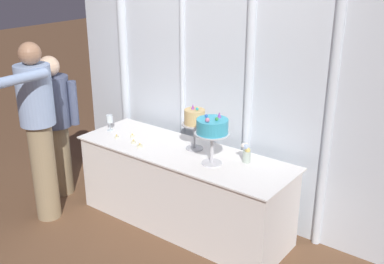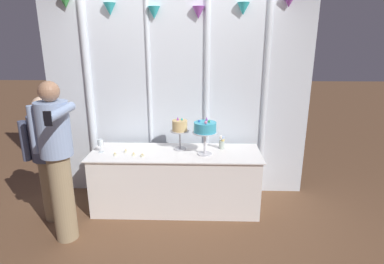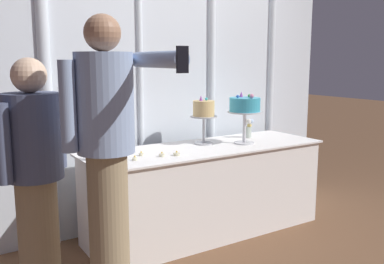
% 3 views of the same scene
% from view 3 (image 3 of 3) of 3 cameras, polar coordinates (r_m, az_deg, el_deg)
% --- Properties ---
extents(ground_plane, '(24.00, 24.00, 0.00)m').
position_cam_3_polar(ground_plane, '(3.67, 2.70, -13.62)').
color(ground_plane, brown).
extents(draped_curtain, '(3.40, 0.16, 2.85)m').
position_cam_3_polar(draped_curtain, '(3.86, -2.46, 9.81)').
color(draped_curtain, silver).
rests_on(draped_curtain, ground_plane).
extents(cake_table, '(2.05, 0.68, 0.74)m').
position_cam_3_polar(cake_table, '(3.62, 1.83, -7.70)').
color(cake_table, white).
rests_on(cake_table, ground_plane).
extents(cake_display_nearleft, '(0.23, 0.23, 0.41)m').
position_cam_3_polar(cake_display_nearleft, '(3.60, 1.57, 2.76)').
color(cake_display_nearleft, '#B2B2B7').
rests_on(cake_display_nearleft, cake_table).
extents(cake_display_nearright, '(0.29, 0.29, 0.44)m').
position_cam_3_polar(cake_display_nearright, '(3.64, 7.04, 3.32)').
color(cake_display_nearright, silver).
rests_on(cake_display_nearright, cake_table).
extents(wine_glass, '(0.06, 0.06, 0.16)m').
position_cam_3_polar(wine_glass, '(3.08, -11.81, -1.69)').
color(wine_glass, silver).
rests_on(wine_glass, cake_table).
extents(flower_vase, '(0.07, 0.09, 0.18)m').
position_cam_3_polar(flower_vase, '(3.96, 7.49, 0.52)').
color(flower_vase, '#B2C1B2').
rests_on(flower_vase, cake_table).
extents(tealight_far_left, '(0.04, 0.04, 0.04)m').
position_cam_3_polar(tealight_far_left, '(3.08, -7.62, -3.55)').
color(tealight_far_left, beige).
rests_on(tealight_far_left, cake_table).
extents(tealight_near_left, '(0.04, 0.04, 0.04)m').
position_cam_3_polar(tealight_near_left, '(3.22, -6.78, -2.97)').
color(tealight_near_left, beige).
rests_on(tealight_near_left, cake_table).
extents(tealight_near_right, '(0.04, 0.04, 0.04)m').
position_cam_3_polar(tealight_near_right, '(3.18, -4.03, -3.08)').
color(tealight_near_right, beige).
rests_on(tealight_near_right, cake_table).
extents(tealight_far_right, '(0.05, 0.05, 0.04)m').
position_cam_3_polar(tealight_far_right, '(3.20, -2.06, -2.97)').
color(tealight_far_right, beige).
rests_on(tealight_far_right, cake_table).
extents(guest_man_dark_suit, '(0.46, 0.46, 1.46)m').
position_cam_3_polar(guest_man_dark_suit, '(2.71, -20.18, -5.02)').
color(guest_man_dark_suit, '#9E8966').
rests_on(guest_man_dark_suit, ground_plane).
extents(guest_man_pink_jacket, '(0.48, 0.64, 1.68)m').
position_cam_3_polar(guest_man_pink_jacket, '(2.38, -11.25, -2.91)').
color(guest_man_pink_jacket, '#9E8966').
rests_on(guest_man_pink_jacket, ground_plane).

